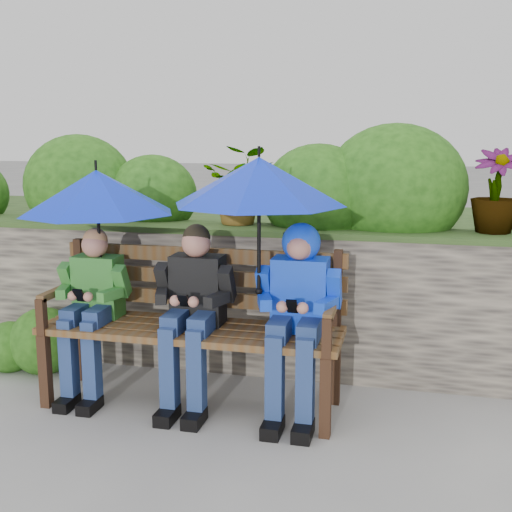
% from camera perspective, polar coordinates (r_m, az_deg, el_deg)
% --- Properties ---
extents(ground, '(60.00, 60.00, 0.00)m').
position_cam_1_polar(ground, '(4.04, -0.34, -13.62)').
color(ground, slate).
rests_on(ground, ground).
extents(garden_backdrop, '(8.08, 2.84, 1.89)m').
position_cam_1_polar(garden_backdrop, '(5.39, 2.24, -0.40)').
color(garden_backdrop, '#3B3733').
rests_on(garden_backdrop, ground).
extents(park_bench, '(1.86, 0.54, 0.98)m').
position_cam_1_polar(park_bench, '(4.03, -5.48, -5.27)').
color(park_bench, '#321E12').
rests_on(park_bench, ground).
extents(boy_left, '(0.44, 0.51, 1.08)m').
position_cam_1_polar(boy_left, '(4.19, -14.39, -3.96)').
color(boy_left, '#3B802C').
rests_on(boy_left, ground).
extents(boy_middle, '(0.48, 0.55, 1.13)m').
position_cam_1_polar(boy_middle, '(3.92, -5.62, -4.40)').
color(boy_middle, black).
rests_on(boy_middle, ground).
extents(boy_right, '(0.49, 0.60, 1.16)m').
position_cam_1_polar(boy_right, '(3.76, 3.72, -4.20)').
color(boy_right, blue).
rests_on(boy_right, ground).
extents(umbrella_left, '(0.98, 0.98, 0.79)m').
position_cam_1_polar(umbrella_left, '(4.10, -13.95, 5.55)').
color(umbrella_left, '#0522CC').
rests_on(umbrella_left, ground).
extents(umbrella_right, '(1.00, 1.00, 0.86)m').
position_cam_1_polar(umbrella_right, '(3.65, 0.27, 6.67)').
color(umbrella_right, '#0522CC').
rests_on(umbrella_right, ground).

